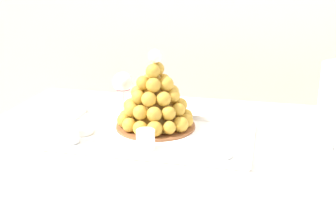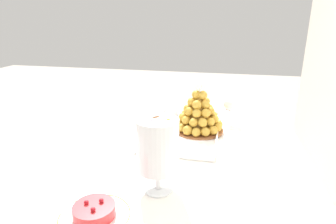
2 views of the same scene
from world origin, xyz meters
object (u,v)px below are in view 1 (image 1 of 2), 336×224
Objects in this scene: dessert_cup_mid_left at (146,141)px; wine_glass at (123,84)px; dessert_cup_left at (70,133)px; croquembouche at (155,100)px; serving_tray at (154,136)px; dessert_cup_centre at (221,148)px; creme_brulee_ramekin at (80,129)px.

dessert_cup_mid_left is 0.38m from wine_glass.
wine_glass is at bearing 118.03° from dessert_cup_mid_left.
croquembouche is at bearing 39.08° from dessert_cup_left.
wine_glass is at bearing 127.72° from serving_tray.
wine_glass is at bearing 140.16° from dessert_cup_centre.
serving_tray is 0.24m from dessert_cup_centre.
serving_tray is at bearing 154.88° from dessert_cup_centre.
dessert_cup_mid_left is at bearing -19.54° from creme_brulee_ramekin.
creme_brulee_ramekin is (-0.24, 0.08, -0.01)m from dessert_cup_mid_left.
creme_brulee_ramekin is 0.60× the size of wine_glass.
dessert_cup_centre is (0.44, 0.00, -0.01)m from dessert_cup_left.
creme_brulee_ramekin is at bearing 93.44° from dessert_cup_left.
dessert_cup_mid_left reaches higher than serving_tray.
wine_glass reaches higher than dessert_cup_mid_left.
dessert_cup_mid_left is at bearing -84.37° from croquembouche.
croquembouche is 4.04× the size of dessert_cup_centre.
serving_tray is 0.23m from creme_brulee_ramekin.
croquembouche is 0.25m from creme_brulee_ramekin.
croquembouche is 0.28m from dessert_cup_left.
serving_tray is at bearing -52.28° from wine_glass.
wine_glass is (-0.16, 0.15, 0.00)m from croquembouche.
creme_brulee_ramekin is 0.27m from wine_glass.
dessert_cup_left and dessert_cup_mid_left have the same top height.
croquembouche is 0.30m from dessert_cup_centre.
serving_tray is 9.55× the size of dessert_cup_centre.
dessert_cup_mid_left is 0.66× the size of creme_brulee_ramekin.
wine_glass is (-0.39, 0.32, 0.07)m from dessert_cup_centre.
dessert_cup_centre is at bearing -39.84° from wine_glass.
serving_tray is at bearing 5.84° from creme_brulee_ramekin.
dessert_cup_left is 0.92× the size of dessert_cup_centre.
serving_tray is 2.36× the size of croquembouche.
dessert_cup_left is (-0.23, -0.10, 0.03)m from serving_tray.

